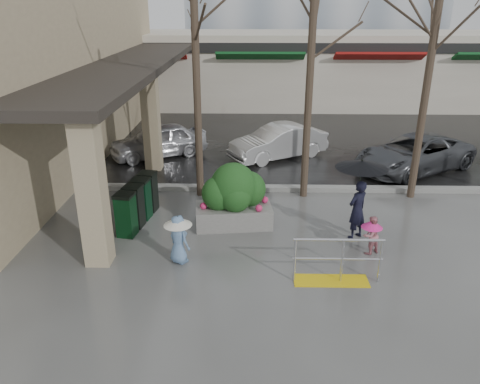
{
  "coord_description": "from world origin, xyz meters",
  "views": [
    {
      "loc": [
        -0.46,
        -9.84,
        5.57
      ],
      "look_at": [
        -0.7,
        0.65,
        1.3
      ],
      "focal_mm": 35.0,
      "sensor_mm": 36.0,
      "label": 1
    }
  ],
  "objects_px": {
    "woman": "(359,189)",
    "car_c": "(414,153)",
    "tree_mideast": "(435,31)",
    "news_boxes": "(138,202)",
    "planter": "(234,196)",
    "tree_west": "(195,21)",
    "child_blue": "(178,235)",
    "car_a": "(158,141)",
    "child_pink": "(371,233)",
    "handrail": "(335,266)",
    "car_b": "(278,142)",
    "tree_midwest": "(313,16)"
  },
  "relations": [
    {
      "from": "news_boxes",
      "to": "car_a",
      "type": "relative_size",
      "value": 0.57
    },
    {
      "from": "tree_west",
      "to": "planter",
      "type": "relative_size",
      "value": 3.24
    },
    {
      "from": "tree_mideast",
      "to": "news_boxes",
      "type": "relative_size",
      "value": 3.09
    },
    {
      "from": "planter",
      "to": "news_boxes",
      "type": "relative_size",
      "value": 1.0
    },
    {
      "from": "tree_west",
      "to": "tree_mideast",
      "type": "distance_m",
      "value": 6.5
    },
    {
      "from": "woman",
      "to": "car_c",
      "type": "bearing_deg",
      "value": -157.88
    },
    {
      "from": "tree_mideast",
      "to": "woman",
      "type": "height_order",
      "value": "tree_mideast"
    },
    {
      "from": "car_c",
      "to": "child_blue",
      "type": "bearing_deg",
      "value": -80.76
    },
    {
      "from": "handrail",
      "to": "child_blue",
      "type": "relative_size",
      "value": 1.63
    },
    {
      "from": "car_c",
      "to": "tree_west",
      "type": "bearing_deg",
      "value": -103.7
    },
    {
      "from": "child_pink",
      "to": "car_b",
      "type": "relative_size",
      "value": 0.25
    },
    {
      "from": "child_pink",
      "to": "car_b",
      "type": "distance_m",
      "value": 7.56
    },
    {
      "from": "tree_west",
      "to": "news_boxes",
      "type": "bearing_deg",
      "value": -126.81
    },
    {
      "from": "tree_west",
      "to": "child_blue",
      "type": "height_order",
      "value": "tree_west"
    },
    {
      "from": "tree_west",
      "to": "woman",
      "type": "xyz_separation_m",
      "value": [
        4.22,
        -2.75,
        -3.74
      ]
    },
    {
      "from": "handrail",
      "to": "car_b",
      "type": "bearing_deg",
      "value": 95.0
    },
    {
      "from": "handrail",
      "to": "car_c",
      "type": "distance_m",
      "value": 8.25
    },
    {
      "from": "handrail",
      "to": "planter",
      "type": "xyz_separation_m",
      "value": [
        -2.24,
        2.71,
        0.46
      ]
    },
    {
      "from": "tree_west",
      "to": "child_blue",
      "type": "relative_size",
      "value": 5.83
    },
    {
      "from": "child_blue",
      "to": "car_b",
      "type": "xyz_separation_m",
      "value": [
        2.68,
        7.85,
        -0.06
      ]
    },
    {
      "from": "tree_midwest",
      "to": "woman",
      "type": "relative_size",
      "value": 3.34
    },
    {
      "from": "tree_west",
      "to": "car_a",
      "type": "distance_m",
      "value": 6.24
    },
    {
      "from": "tree_mideast",
      "to": "child_pink",
      "type": "distance_m",
      "value": 5.97
    },
    {
      "from": "tree_mideast",
      "to": "child_blue",
      "type": "relative_size",
      "value": 5.57
    },
    {
      "from": "tree_midwest",
      "to": "child_pink",
      "type": "bearing_deg",
      "value": -71.29
    },
    {
      "from": "tree_west",
      "to": "news_boxes",
      "type": "height_order",
      "value": "tree_west"
    },
    {
      "from": "tree_mideast",
      "to": "car_a",
      "type": "height_order",
      "value": "tree_mideast"
    },
    {
      "from": "woman",
      "to": "child_blue",
      "type": "distance_m",
      "value": 4.53
    },
    {
      "from": "handrail",
      "to": "woman",
      "type": "distance_m",
      "value": 2.42
    },
    {
      "from": "tree_west",
      "to": "woman",
      "type": "bearing_deg",
      "value": -33.11
    },
    {
      "from": "woman",
      "to": "car_a",
      "type": "relative_size",
      "value": 0.57
    },
    {
      "from": "tree_mideast",
      "to": "child_blue",
      "type": "xyz_separation_m",
      "value": [
        -6.57,
        -4.06,
        -4.17
      ]
    },
    {
      "from": "child_blue",
      "to": "planter",
      "type": "relative_size",
      "value": 0.56
    },
    {
      "from": "tree_west",
      "to": "car_a",
      "type": "height_order",
      "value": "tree_west"
    },
    {
      "from": "tree_midwest",
      "to": "car_c",
      "type": "height_order",
      "value": "tree_midwest"
    },
    {
      "from": "news_boxes",
      "to": "planter",
      "type": "bearing_deg",
      "value": 6.36
    },
    {
      "from": "tree_mideast",
      "to": "car_a",
      "type": "xyz_separation_m",
      "value": [
        -8.5,
        3.88,
        -4.23
      ]
    },
    {
      "from": "woman",
      "to": "child_blue",
      "type": "relative_size",
      "value": 1.8
    },
    {
      "from": "woman",
      "to": "child_pink",
      "type": "relative_size",
      "value": 2.19
    },
    {
      "from": "tree_west",
      "to": "car_c",
      "type": "distance_m",
      "value": 8.9
    },
    {
      "from": "handrail",
      "to": "car_a",
      "type": "distance_m",
      "value": 10.21
    },
    {
      "from": "handrail",
      "to": "tree_midwest",
      "type": "relative_size",
      "value": 0.27
    },
    {
      "from": "woman",
      "to": "planter",
      "type": "height_order",
      "value": "woman"
    },
    {
      "from": "planter",
      "to": "car_c",
      "type": "bearing_deg",
      "value": 36.11
    },
    {
      "from": "tree_west",
      "to": "car_a",
      "type": "xyz_separation_m",
      "value": [
        -2.0,
        3.88,
        -4.45
      ]
    },
    {
      "from": "tree_mideast",
      "to": "child_pink",
      "type": "xyz_separation_m",
      "value": [
        -2.1,
        -3.55,
        -4.32
      ]
    },
    {
      "from": "tree_mideast",
      "to": "child_blue",
      "type": "bearing_deg",
      "value": -148.26
    },
    {
      "from": "child_blue",
      "to": "car_b",
      "type": "distance_m",
      "value": 8.3
    },
    {
      "from": "child_pink",
      "to": "car_c",
      "type": "bearing_deg",
      "value": -146.66
    },
    {
      "from": "child_blue",
      "to": "car_c",
      "type": "distance_m",
      "value": 9.84
    }
  ]
}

